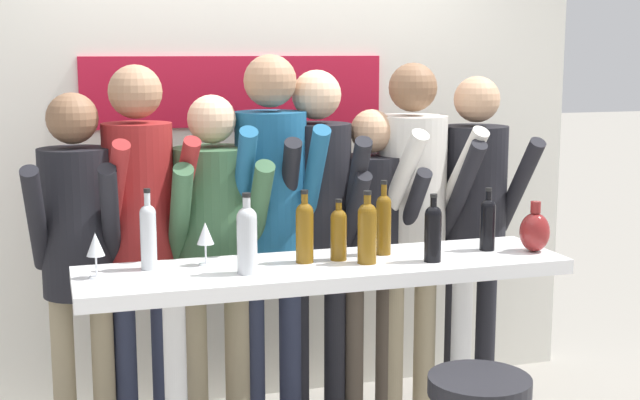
{
  "coord_description": "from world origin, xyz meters",
  "views": [
    {
      "loc": [
        -1.07,
        -3.39,
        1.88
      ],
      "look_at": [
        0.0,
        0.08,
        1.26
      ],
      "focal_mm": 50.0,
      "sensor_mm": 36.0,
      "label": 1
    }
  ],
  "objects_px": {
    "person_center_right": "(317,210)",
    "wine_bottle_6": "(339,232)",
    "person_left": "(140,216)",
    "person_far_left": "(77,239)",
    "wine_bottle_2": "(433,230)",
    "decorative_vase": "(535,231)",
    "tasting_table": "(325,309)",
    "wine_glass_1": "(205,235)",
    "person_far_right": "(412,202)",
    "wine_bottle_3": "(384,221)",
    "person_rightmost": "(475,207)",
    "wine_bottle_1": "(148,233)",
    "wine_bottle_7": "(305,229)",
    "wine_bottle_0": "(247,237)",
    "wine_bottle_5": "(488,222)",
    "person_center": "(272,204)",
    "person_right": "(371,233)",
    "wine_glass_0": "(95,246)",
    "wine_bottle_4": "(367,230)"
  },
  "relations": [
    {
      "from": "person_center_right",
      "to": "wine_bottle_6",
      "type": "relative_size",
      "value": 6.96
    },
    {
      "from": "person_left",
      "to": "person_far_left",
      "type": "bearing_deg",
      "value": 175.36
    },
    {
      "from": "wine_bottle_2",
      "to": "decorative_vase",
      "type": "distance_m",
      "value": 0.5
    },
    {
      "from": "tasting_table",
      "to": "decorative_vase",
      "type": "relative_size",
      "value": 9.15
    },
    {
      "from": "person_far_left",
      "to": "decorative_vase",
      "type": "xyz_separation_m",
      "value": [
        1.89,
        -0.6,
        0.03
      ]
    },
    {
      "from": "person_left",
      "to": "wine_glass_1",
      "type": "relative_size",
      "value": 10.26
    },
    {
      "from": "person_far_right",
      "to": "wine_bottle_3",
      "type": "relative_size",
      "value": 5.68
    },
    {
      "from": "person_far_left",
      "to": "person_rightmost",
      "type": "bearing_deg",
      "value": 7.06
    },
    {
      "from": "person_left",
      "to": "wine_bottle_1",
      "type": "relative_size",
      "value": 5.57
    },
    {
      "from": "person_rightmost",
      "to": "wine_bottle_7",
      "type": "xyz_separation_m",
      "value": [
        -1.04,
        -0.54,
        0.05
      ]
    },
    {
      "from": "wine_bottle_0",
      "to": "person_far_right",
      "type": "bearing_deg",
      "value": 34.34
    },
    {
      "from": "person_far_left",
      "to": "wine_bottle_2",
      "type": "bearing_deg",
      "value": -18.65
    },
    {
      "from": "wine_bottle_5",
      "to": "decorative_vase",
      "type": "height_order",
      "value": "wine_bottle_5"
    },
    {
      "from": "wine_bottle_7",
      "to": "wine_bottle_3",
      "type": "bearing_deg",
      "value": 6.67
    },
    {
      "from": "wine_glass_1",
      "to": "person_far_right",
      "type": "bearing_deg",
      "value": 23.49
    },
    {
      "from": "person_far_left",
      "to": "person_center_right",
      "type": "distance_m",
      "value": 1.11
    },
    {
      "from": "person_rightmost",
      "to": "person_center",
      "type": "bearing_deg",
      "value": 179.72
    },
    {
      "from": "person_center",
      "to": "wine_bottle_1",
      "type": "xyz_separation_m",
      "value": [
        -0.62,
        -0.45,
        -0.01
      ]
    },
    {
      "from": "person_right",
      "to": "wine_bottle_2",
      "type": "xyz_separation_m",
      "value": [
        0.01,
        -0.69,
        0.15
      ]
    },
    {
      "from": "wine_bottle_3",
      "to": "wine_glass_1",
      "type": "height_order",
      "value": "wine_bottle_3"
    },
    {
      "from": "wine_bottle_6",
      "to": "decorative_vase",
      "type": "distance_m",
      "value": 0.87
    },
    {
      "from": "wine_bottle_7",
      "to": "decorative_vase",
      "type": "distance_m",
      "value": 1.01
    },
    {
      "from": "person_right",
      "to": "wine_bottle_0",
      "type": "distance_m",
      "value": 1.02
    },
    {
      "from": "wine_bottle_2",
      "to": "wine_bottle_7",
      "type": "xyz_separation_m",
      "value": [
        -0.51,
        0.14,
        0.01
      ]
    },
    {
      "from": "decorative_vase",
      "to": "tasting_table",
      "type": "bearing_deg",
      "value": 176.07
    },
    {
      "from": "person_far_left",
      "to": "wine_bottle_7",
      "type": "xyz_separation_m",
      "value": [
        0.88,
        -0.5,
        0.08
      ]
    },
    {
      "from": "wine_glass_0",
      "to": "wine_glass_1",
      "type": "xyz_separation_m",
      "value": [
        0.44,
        0.08,
        0.0
      ]
    },
    {
      "from": "tasting_table",
      "to": "person_far_right",
      "type": "relative_size",
      "value": 1.11
    },
    {
      "from": "tasting_table",
      "to": "wine_bottle_6",
      "type": "xyz_separation_m",
      "value": [
        0.07,
        0.04,
        0.31
      ]
    },
    {
      "from": "person_left",
      "to": "wine_glass_1",
      "type": "xyz_separation_m",
      "value": [
        0.21,
        -0.44,
        -0.01
      ]
    },
    {
      "from": "person_right",
      "to": "wine_bottle_5",
      "type": "xyz_separation_m",
      "value": [
        0.33,
        -0.57,
        0.14
      ]
    },
    {
      "from": "person_left",
      "to": "wine_bottle_3",
      "type": "bearing_deg",
      "value": -34.69
    },
    {
      "from": "tasting_table",
      "to": "wine_glass_1",
      "type": "relative_size",
      "value": 11.38
    },
    {
      "from": "person_far_left",
      "to": "wine_bottle_7",
      "type": "bearing_deg",
      "value": -23.53
    },
    {
      "from": "wine_glass_0",
      "to": "wine_glass_1",
      "type": "height_order",
      "value": "same"
    },
    {
      "from": "wine_bottle_2",
      "to": "wine_glass_0",
      "type": "relative_size",
      "value": 1.6
    },
    {
      "from": "wine_bottle_1",
      "to": "decorative_vase",
      "type": "height_order",
      "value": "wine_bottle_1"
    },
    {
      "from": "tasting_table",
      "to": "wine_bottle_2",
      "type": "xyz_separation_m",
      "value": [
        0.43,
        -0.1,
        0.32
      ]
    },
    {
      "from": "person_left",
      "to": "person_center",
      "type": "distance_m",
      "value": 0.6
    },
    {
      "from": "wine_glass_0",
      "to": "wine_glass_1",
      "type": "distance_m",
      "value": 0.44
    },
    {
      "from": "wine_glass_0",
      "to": "decorative_vase",
      "type": "height_order",
      "value": "decorative_vase"
    },
    {
      "from": "wine_bottle_3",
      "to": "person_far_right",
      "type": "bearing_deg",
      "value": 55.8
    },
    {
      "from": "wine_bottle_0",
      "to": "wine_bottle_2",
      "type": "height_order",
      "value": "wine_bottle_0"
    },
    {
      "from": "person_right",
      "to": "person_far_right",
      "type": "bearing_deg",
      "value": 1.04
    },
    {
      "from": "person_left",
      "to": "person_right",
      "type": "distance_m",
      "value": 1.12
    },
    {
      "from": "wine_bottle_4",
      "to": "wine_bottle_6",
      "type": "distance_m",
      "value": 0.13
    },
    {
      "from": "wine_bottle_4",
      "to": "wine_bottle_5",
      "type": "xyz_separation_m",
      "value": [
        0.58,
        0.07,
        -0.01
      ]
    },
    {
      "from": "wine_bottle_6",
      "to": "person_far_left",
      "type": "bearing_deg",
      "value": 154.12
    },
    {
      "from": "tasting_table",
      "to": "person_right",
      "type": "height_order",
      "value": "person_right"
    },
    {
      "from": "wine_bottle_0",
      "to": "wine_glass_0",
      "type": "xyz_separation_m",
      "value": [
        -0.57,
        0.1,
        -0.02
      ]
    }
  ]
}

